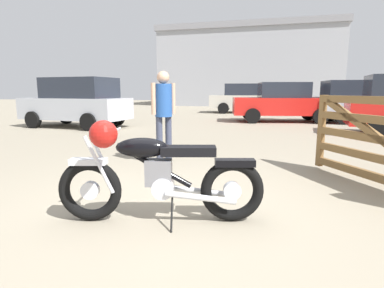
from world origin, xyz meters
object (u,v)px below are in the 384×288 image
(vintage_motorcycle, at_px, (155,175))
(blue_hatchback_right, at_px, (374,100))
(silver_sedan_mid, at_px, (283,102))
(bystander, at_px, (164,108))
(pale_sedan_back, at_px, (251,97))
(white_estate_far, at_px, (77,102))

(vintage_motorcycle, relative_size, blue_hatchback_right, 0.43)
(silver_sedan_mid, bearing_deg, bystander, -114.46)
(vintage_motorcycle, bearing_deg, bystander, -86.41)
(silver_sedan_mid, distance_m, blue_hatchback_right, 3.64)
(silver_sedan_mid, bearing_deg, vintage_motorcycle, -107.45)
(bystander, height_order, pale_sedan_back, pale_sedan_back)
(bystander, bearing_deg, silver_sedan_mid, 121.77)
(bystander, distance_m, pale_sedan_back, 13.88)
(vintage_motorcycle, bearing_deg, pale_sedan_back, -103.48)
(vintage_motorcycle, xyz_separation_m, bystander, (-0.61, 2.50, 0.53))
(blue_hatchback_right, bearing_deg, white_estate_far, -164.25)
(vintage_motorcycle, bearing_deg, blue_hatchback_right, -127.99)
(blue_hatchback_right, bearing_deg, pale_sedan_back, 131.95)
(silver_sedan_mid, xyz_separation_m, white_estate_far, (-7.58, -3.51, 0.08))
(silver_sedan_mid, distance_m, white_estate_far, 8.35)
(pale_sedan_back, bearing_deg, silver_sedan_mid, 102.81)
(vintage_motorcycle, distance_m, blue_hatchback_right, 12.66)
(silver_sedan_mid, height_order, blue_hatchback_right, blue_hatchback_right)
(bystander, distance_m, silver_sedan_mid, 9.03)
(vintage_motorcycle, height_order, blue_hatchback_right, blue_hatchback_right)
(silver_sedan_mid, height_order, white_estate_far, white_estate_far)
(vintage_motorcycle, bearing_deg, white_estate_far, -65.02)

